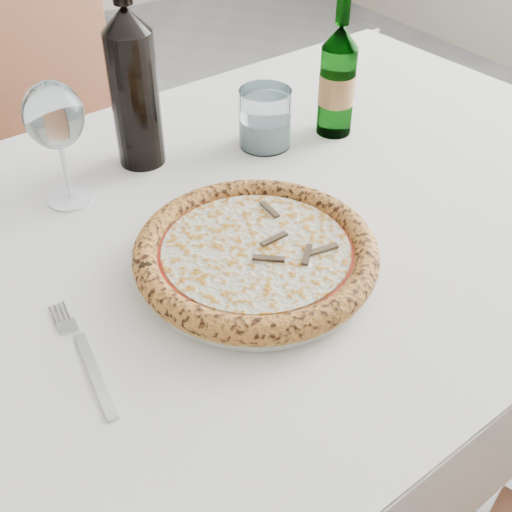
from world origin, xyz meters
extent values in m
cube|color=slate|center=(0.00, 0.00, -0.01)|extent=(5.00, 6.00, 0.02)
cube|color=#90583A|center=(0.10, -0.18, 0.73)|extent=(1.47, 0.91, 0.04)
cube|color=beige|center=(0.10, -0.18, 0.75)|extent=(1.53, 0.98, 0.01)
cube|color=beige|center=(0.10, 0.25, 0.64)|extent=(1.46, 0.01, 0.22)
cylinder|color=#90583A|center=(0.75, 0.16, 0.35)|extent=(0.06, 0.06, 0.71)
cube|color=#90583A|center=(0.19, 0.52, 0.45)|extent=(0.48, 0.48, 0.04)
cube|color=#90583A|center=(0.13, 0.68, 0.70)|extent=(0.37, 0.17, 0.46)
cylinder|color=#90583A|center=(0.29, 0.73, 0.21)|extent=(0.04, 0.04, 0.43)
cylinder|color=#90583A|center=(0.40, 0.43, 0.21)|extent=(0.04, 0.04, 0.43)
cylinder|color=#90583A|center=(-0.01, 0.62, 0.21)|extent=(0.04, 0.04, 0.43)
cylinder|color=#90583A|center=(0.10, 0.32, 0.21)|extent=(0.04, 0.04, 0.43)
cylinder|color=white|center=(0.10, -0.28, 0.76)|extent=(0.29, 0.29, 0.01)
torus|color=white|center=(0.10, -0.28, 0.77)|extent=(0.29, 0.29, 0.01)
cylinder|color=gold|center=(0.10, -0.28, 0.78)|extent=(0.30, 0.30, 0.01)
torus|color=#BE762F|center=(0.10, -0.28, 0.78)|extent=(0.31, 0.31, 0.03)
cylinder|color=#B73F14|center=(0.10, -0.28, 0.78)|extent=(0.26, 0.26, 0.00)
cylinder|color=beige|center=(0.10, -0.28, 0.79)|extent=(0.24, 0.24, 0.00)
cube|color=#4D3825|center=(0.13, -0.28, 0.79)|extent=(0.04, 0.01, 0.00)
cube|color=#4D3825|center=(0.12, -0.24, 0.79)|extent=(0.02, 0.04, 0.00)
cube|color=#4D3825|center=(0.05, -0.24, 0.79)|extent=(0.04, 0.03, 0.00)
cube|color=#4D3825|center=(0.07, -0.30, 0.79)|extent=(0.04, 0.03, 0.00)
cube|color=#4D3825|center=(0.12, -0.33, 0.79)|extent=(0.02, 0.04, 0.00)
cube|color=#ABADAF|center=(-0.14, -0.34, 0.76)|extent=(0.03, 0.13, 0.00)
cube|color=#ABADAF|center=(-0.14, -0.26, 0.76)|extent=(0.02, 0.02, 0.00)
cylinder|color=#ABADAF|center=(-0.15, -0.23, 0.76)|extent=(0.00, 0.03, 0.00)
cylinder|color=#ABADAF|center=(-0.14, -0.23, 0.76)|extent=(0.00, 0.03, 0.00)
cylinder|color=#ABADAF|center=(-0.14, -0.23, 0.76)|extent=(0.00, 0.03, 0.00)
cylinder|color=#ABADAF|center=(-0.13, -0.23, 0.76)|extent=(0.00, 0.03, 0.00)
cylinder|color=white|center=(-0.04, 0.00, 0.76)|extent=(0.07, 0.07, 0.00)
cylinder|color=white|center=(-0.04, 0.00, 0.81)|extent=(0.01, 0.01, 0.09)
ellipsoid|color=silver|center=(-0.04, 0.00, 0.89)|extent=(0.08, 0.08, 0.09)
cylinder|color=silver|center=(0.29, -0.02, 0.80)|extent=(0.09, 0.09, 0.10)
cylinder|color=silver|center=(0.29, -0.02, 0.78)|extent=(0.08, 0.08, 0.05)
cylinder|color=#307932|center=(0.42, -0.05, 0.83)|extent=(0.06, 0.06, 0.15)
cone|color=#307932|center=(0.42, -0.05, 0.92)|extent=(0.06, 0.06, 0.04)
cylinder|color=#307932|center=(0.42, -0.05, 0.96)|extent=(0.02, 0.02, 0.05)
cylinder|color=tan|center=(0.42, -0.05, 0.83)|extent=(0.06, 0.06, 0.05)
cylinder|color=black|center=(0.10, 0.04, 0.86)|extent=(0.07, 0.07, 0.21)
cone|color=black|center=(0.10, 0.04, 0.98)|extent=(0.07, 0.07, 0.04)
camera|label=1|loc=(-0.24, -0.81, 1.29)|focal=45.00mm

